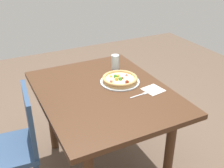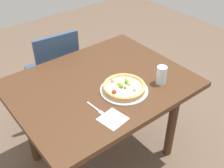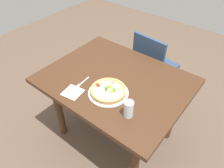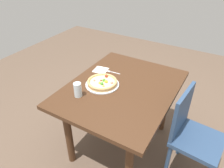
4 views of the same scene
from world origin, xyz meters
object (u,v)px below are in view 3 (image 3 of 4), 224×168
Objects in this scene: pizza at (108,90)px; fork at (81,83)px; napkin at (73,92)px; drinking_glass at (129,109)px; chair_near at (152,66)px; dining_table at (115,89)px; plate at (108,93)px.

pizza reaches higher than fork.
fork is 0.12m from napkin.
napkin is at bearing 36.40° from pizza.
drinking_glass reaches higher than pizza.
chair_near is at bearing -85.30° from pizza.
napkin reaches higher than dining_table.
pizza is at bearing -143.60° from napkin.
fork is (0.18, 0.22, 0.11)m from dining_table.
pizza is at bearing 110.46° from dining_table.
drinking_glass is (-0.50, 0.04, 0.06)m from fork.
chair_near is 3.18× the size of pizza.
fork is (0.25, 0.05, -0.03)m from pizza.
chair_near reaches higher than fork.
dining_table is 0.39m from napkin.
napkin is (0.23, 0.17, -0.00)m from plate.
napkin is at bearing 64.58° from dining_table.
dining_table is 0.22m from plate.
drinking_glass is at bearing 160.84° from plate.
plate is at bearing -143.78° from napkin.
plate is at bearing -19.16° from drinking_glass.
napkin is at bearing -93.27° from chair_near.
drinking_glass is at bearing 140.49° from dining_table.
fork reaches higher than napkin.
pizza reaches higher than plate.
dining_table is 0.70m from chair_near.
dining_table is 3.80× the size of plate.
chair_near is 6.42× the size of napkin.
chair_near is 6.94× the size of drinking_glass.
chair_near reaches higher than drinking_glass.
fork is 0.51m from drinking_glass.
dining_table is 0.23m from pizza.
plate is 1.92× the size of fork.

